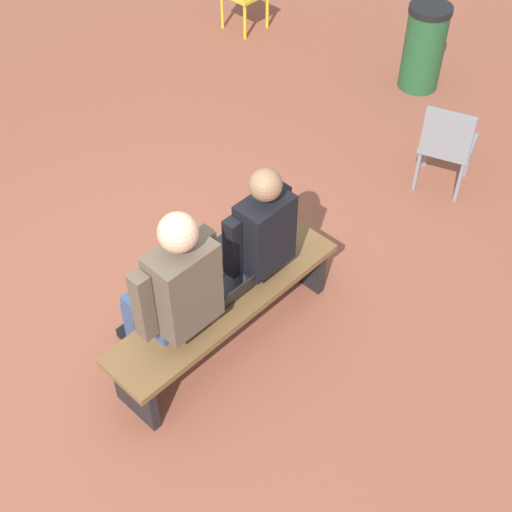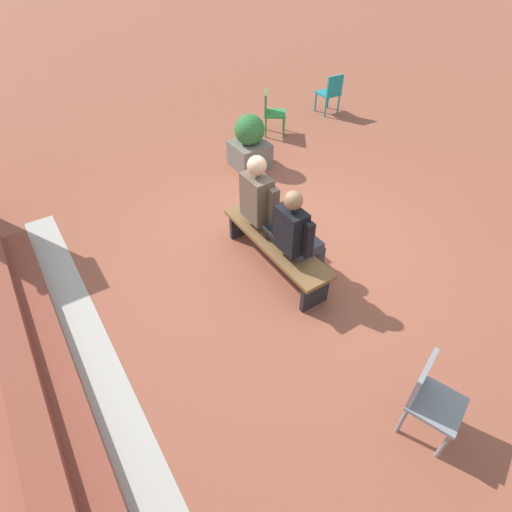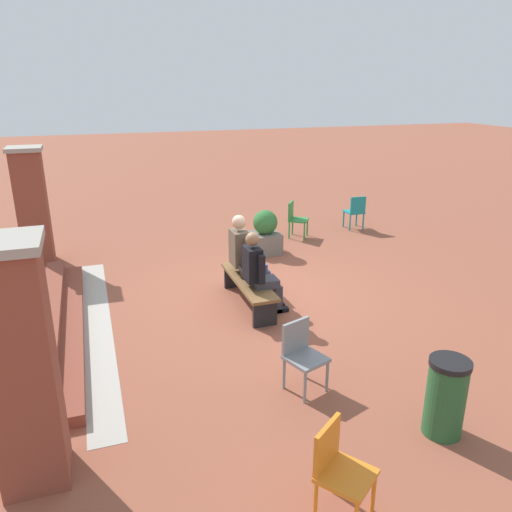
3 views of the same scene
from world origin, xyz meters
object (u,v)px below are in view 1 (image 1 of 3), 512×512
person_student (253,239)px  laptop (230,291)px  person_adult (173,291)px  litter_bin (424,47)px  plastic_chair_near_bench_right (447,143)px  bench (226,307)px

person_student → laptop: bearing=14.9°
person_student → person_adult: (0.70, -0.01, 0.04)m
person_student → laptop: person_student is taller
person_adult → litter_bin: (-4.03, -0.87, -0.32)m
plastic_chair_near_bench_right → person_student: bearing=-5.2°
litter_bin → plastic_chair_near_bench_right: bearing=40.8°
litter_bin → person_adult: bearing=12.2°
bench → plastic_chair_near_bench_right: plastic_chair_near_bench_right is taller
person_student → plastic_chair_near_bench_right: (-2.09, 0.19, -0.24)m
person_student → plastic_chair_near_bench_right: bearing=174.8°
bench → plastic_chair_near_bench_right: size_ratio=2.14×
laptop → plastic_chair_near_bench_right: 2.40m
bench → plastic_chair_near_bench_right: 2.44m
bench → person_student: 0.50m
laptop → plastic_chair_near_bench_right: size_ratio=0.38×
person_adult → person_student: bearing=179.5°
laptop → plastic_chair_near_bench_right: bearing=177.3°
bench → person_adult: person_adult is taller
bench → person_student: person_student is taller
person_student → litter_bin: size_ratio=1.56×
bench → person_student: (-0.33, -0.07, 0.36)m
litter_bin → person_student: bearing=14.7°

